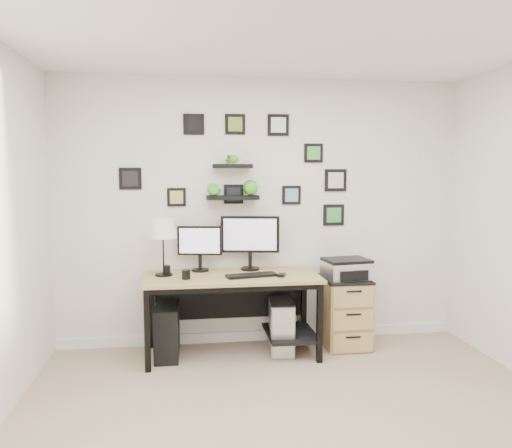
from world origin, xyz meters
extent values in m
plane|color=tan|center=(0.00, 0.00, 0.00)|extent=(4.00, 4.00, 0.00)
plane|color=white|center=(0.00, 0.00, 2.60)|extent=(4.00, 4.00, 0.00)
plane|color=silver|center=(0.00, 2.00, 1.30)|extent=(4.00, 0.00, 4.00)
cube|color=white|center=(0.00, 1.99, 0.05)|extent=(4.00, 0.03, 0.10)
cube|color=tan|center=(-0.33, 1.63, 0.73)|extent=(1.60, 0.70, 0.03)
cube|color=black|center=(-0.33, 1.63, 0.69)|extent=(1.54, 0.64, 0.05)
cube|color=black|center=(-0.33, 1.96, 0.46)|extent=(1.44, 0.02, 0.41)
cube|color=black|center=(0.22, 1.63, 0.18)|extent=(0.45, 0.63, 0.03)
cube|color=black|center=(-1.08, 1.33, 0.36)|extent=(0.05, 0.05, 0.72)
cube|color=black|center=(-1.08, 1.93, 0.36)|extent=(0.05, 0.05, 0.72)
cube|color=black|center=(0.42, 1.33, 0.36)|extent=(0.05, 0.05, 0.72)
cube|color=black|center=(0.42, 1.93, 0.36)|extent=(0.05, 0.05, 0.72)
cylinder|color=black|center=(-0.62, 1.87, 0.76)|extent=(0.19, 0.19, 0.02)
cylinder|color=black|center=(-0.62, 1.87, 0.83)|extent=(0.04, 0.04, 0.15)
cube|color=black|center=(-0.62, 1.87, 1.05)|extent=(0.42, 0.10, 0.28)
cube|color=silver|center=(-0.62, 1.85, 1.05)|extent=(0.38, 0.07, 0.24)
cylinder|color=black|center=(-0.14, 1.87, 0.76)|extent=(0.21, 0.21, 0.02)
cylinder|color=black|center=(-0.14, 1.87, 0.84)|extent=(0.04, 0.04, 0.16)
cube|color=black|center=(-0.14, 1.86, 1.10)|extent=(0.56, 0.13, 0.35)
cube|color=silver|center=(-0.14, 1.84, 1.10)|extent=(0.50, 0.09, 0.30)
cube|color=black|center=(-0.17, 1.55, 0.76)|extent=(0.48, 0.24, 0.02)
cube|color=black|center=(0.10, 1.51, 0.76)|extent=(0.09, 0.11, 0.03)
cylinder|color=black|center=(-0.96, 1.72, 0.76)|extent=(0.16, 0.16, 0.01)
cylinder|color=black|center=(-0.96, 1.72, 1.00)|extent=(0.01, 0.01, 0.48)
cone|color=white|center=(-0.96, 1.72, 1.19)|extent=(0.26, 0.26, 0.18)
cylinder|color=black|center=(-0.75, 1.53, 0.79)|extent=(0.08, 0.08, 0.09)
cylinder|color=black|center=(-0.93, 1.75, 0.79)|extent=(0.07, 0.07, 0.09)
cube|color=black|center=(-0.93, 1.66, 0.24)|extent=(0.22, 0.49, 0.48)
cube|color=gray|center=(0.13, 1.67, 0.24)|extent=(0.27, 0.51, 0.48)
cube|color=silver|center=(0.11, 1.43, 0.24)|extent=(0.19, 0.03, 0.45)
cube|color=tan|center=(0.77, 1.73, 0.33)|extent=(0.42, 0.50, 0.65)
cube|color=black|center=(0.77, 1.73, 0.66)|extent=(0.43, 0.51, 0.02)
cube|color=tan|center=(0.77, 1.47, 0.11)|extent=(0.39, 0.02, 0.18)
cylinder|color=black|center=(0.77, 1.46, 0.17)|extent=(0.14, 0.02, 0.02)
cube|color=tan|center=(0.77, 1.47, 0.33)|extent=(0.39, 0.02, 0.18)
cylinder|color=black|center=(0.77, 1.46, 0.39)|extent=(0.14, 0.02, 0.02)
cube|color=tan|center=(0.77, 1.47, 0.54)|extent=(0.39, 0.02, 0.18)
cylinder|color=black|center=(0.77, 1.46, 0.60)|extent=(0.14, 0.02, 0.02)
cube|color=silver|center=(0.78, 1.71, 0.75)|extent=(0.45, 0.37, 0.16)
cube|color=black|center=(0.78, 1.71, 0.85)|extent=(0.45, 0.37, 0.03)
cube|color=black|center=(0.80, 1.54, 0.73)|extent=(0.28, 0.06, 0.09)
cube|color=black|center=(-0.30, 1.91, 1.45)|extent=(0.50, 0.18, 0.04)
cube|color=black|center=(-0.30, 1.90, 1.75)|extent=(0.38, 0.15, 0.04)
imported|color=green|center=(-0.47, 1.91, 1.60)|extent=(0.15, 0.12, 0.27)
imported|color=green|center=(-0.13, 1.91, 1.60)|extent=(0.15, 0.15, 0.27)
imported|color=green|center=(-0.30, 1.90, 1.90)|extent=(0.13, 0.09, 0.25)
cube|color=black|center=(0.51, 1.99, 1.88)|extent=(0.19, 0.02, 0.19)
cube|color=#4E9443|center=(0.51, 1.98, 1.88)|extent=(0.13, 0.00, 0.13)
cube|color=black|center=(0.16, 1.99, 2.15)|extent=(0.21, 0.02, 0.21)
cube|color=silver|center=(0.16, 1.98, 2.15)|extent=(0.15, 0.00, 0.15)
cube|color=black|center=(-0.83, 1.99, 1.45)|extent=(0.18, 0.02, 0.18)
cube|color=#A69F4C|center=(-0.83, 1.98, 1.45)|extent=(0.12, 0.00, 0.12)
cube|color=black|center=(0.29, 1.99, 1.47)|extent=(0.19, 0.02, 0.19)
cube|color=#5F94A7|center=(0.29, 1.98, 1.47)|extent=(0.13, 0.00, 0.13)
cube|color=black|center=(0.74, 1.99, 1.61)|extent=(0.22, 0.02, 0.22)
cube|color=#BAB9BD|center=(0.74, 1.98, 1.61)|extent=(0.16, 0.00, 0.16)
cube|color=black|center=(0.73, 1.99, 1.26)|extent=(0.21, 0.02, 0.21)
cube|color=green|center=(0.73, 1.98, 1.26)|extent=(0.15, 0.00, 0.15)
cube|color=black|center=(-0.66, 1.99, 2.15)|extent=(0.20, 0.02, 0.20)
cube|color=black|center=(-0.66, 1.98, 2.15)|extent=(0.14, 0.00, 0.14)
cube|color=black|center=(-1.26, 1.99, 1.63)|extent=(0.21, 0.02, 0.21)
cube|color=black|center=(-1.26, 1.98, 1.63)|extent=(0.14, 0.00, 0.14)
cube|color=black|center=(-0.27, 1.99, 2.15)|extent=(0.19, 0.02, 0.19)
cube|color=olive|center=(-0.27, 1.98, 2.15)|extent=(0.14, 0.00, 0.14)
cube|color=black|center=(-0.28, 1.99, 1.48)|extent=(0.19, 0.02, 0.19)
cube|color=black|center=(-0.28, 1.98, 1.48)|extent=(0.13, 0.00, 0.13)
camera|label=1|loc=(-0.75, -2.85, 1.70)|focal=35.00mm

